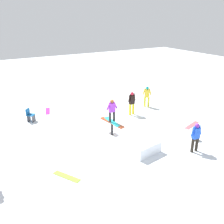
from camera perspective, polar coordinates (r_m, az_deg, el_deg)
ground_plane at (r=14.54m, az=0.00°, el=-5.25°), size 60.00×60.00×0.00m
rail_feature at (r=14.25m, az=0.00°, el=-2.80°), size 1.89×0.57×0.83m
snow_kicker_ramp at (r=12.99m, az=6.05°, el=-7.41°), size 2.01×1.76×0.59m
main_rider_on_rail at (r=13.94m, az=0.00°, el=0.22°), size 1.49×0.71×1.35m
bystander_black at (r=17.15m, az=4.56°, el=2.29°), size 0.27×0.67×1.64m
bystander_yellow at (r=18.81m, az=7.99°, el=3.77°), size 0.49×0.57×1.57m
bystander_blue at (r=13.17m, az=18.61°, el=-5.23°), size 0.25×0.65×1.56m
loose_snowboard_coral at (r=16.54m, az=17.80°, el=-2.86°), size 0.72×1.51×0.02m
loose_snowboard_magenta at (r=18.58m, az=-14.49°, el=0.21°), size 1.34×0.65×0.02m
loose_snowboard_lime at (r=11.28m, az=-10.33°, el=-14.32°), size 1.30×0.91×0.02m
folding_chair at (r=17.02m, az=-18.19°, el=-0.74°), size 0.62×0.62×0.88m
backpack_on_snow at (r=14.64m, az=18.64°, el=-5.54°), size 0.33×0.37×0.34m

